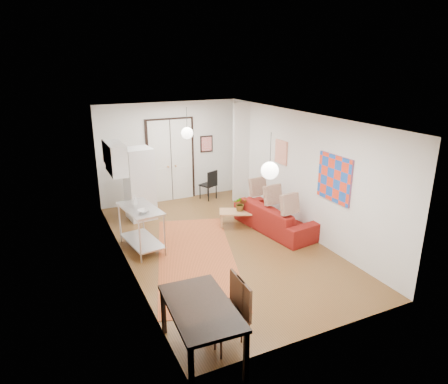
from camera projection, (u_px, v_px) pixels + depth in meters
name	position (u px, v px, depth m)	size (l,w,h in m)	color
floor	(220.00, 244.00, 9.14)	(7.00, 7.00, 0.00)	brown
ceiling	(220.00, 117.00, 8.22)	(4.20, 7.00, 0.02)	white
wall_back	(170.00, 152.00, 11.68)	(4.20, 0.02, 2.90)	silver
wall_front	(323.00, 250.00, 5.68)	(4.20, 0.02, 2.90)	silver
wall_left	(123.00, 198.00, 7.83)	(0.02, 7.00, 2.90)	silver
wall_right	(300.00, 173.00, 9.53)	(0.02, 7.00, 2.90)	silver
double_doors	(171.00, 161.00, 11.72)	(1.44, 0.06, 2.50)	silver
stub_partition	(241.00, 153.00, 11.62)	(0.50, 0.10, 2.90)	silver
wall_cabinet	(116.00, 158.00, 9.05)	(0.35, 1.00, 0.70)	white
painting_popart	(334.00, 178.00, 8.39)	(0.05, 1.00, 1.00)	red
painting_abstract	(281.00, 152.00, 10.10)	(0.05, 0.50, 0.60)	white
poster_back	(207.00, 144.00, 12.08)	(0.40, 0.03, 0.50)	red
print_left	(105.00, 152.00, 9.40)	(0.03, 0.44, 0.54)	olive
pendant_back	(187.00, 133.00, 10.14)	(0.30, 0.30, 0.80)	white
pendant_front	(270.00, 171.00, 6.71)	(0.30, 0.30, 0.80)	white
kilim_rug	(196.00, 257.00, 8.53)	(1.58, 4.22, 0.01)	#B3532C
sofa	(275.00, 217.00, 9.83)	(2.30, 0.90, 0.67)	maroon
coffee_table	(237.00, 213.00, 10.10)	(0.99, 0.80, 0.39)	#B18053
potted_plant	(240.00, 204.00, 10.06)	(0.34, 0.29, 0.38)	#295A28
kitchen_counter	(141.00, 222.00, 8.74)	(0.81, 1.35, 0.98)	#B7B9BC
bowl	(144.00, 211.00, 8.37)	(0.23, 0.23, 0.06)	beige
soap_bottle	(135.00, 200.00, 8.79)	(0.09, 0.09, 0.20)	teal
fridge	(140.00, 184.00, 10.39)	(0.67, 0.67, 1.90)	silver
dining_table	(201.00, 311.00, 5.49)	(0.92, 1.52, 0.82)	black
dining_chair_near	(220.00, 300.00, 5.99)	(0.51, 0.70, 1.01)	#3B2013
dining_chair_far	(226.00, 308.00, 5.81)	(0.51, 0.70, 1.01)	#3B2013
black_side_chair	(207.00, 182.00, 12.07)	(0.54, 0.55, 0.89)	black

